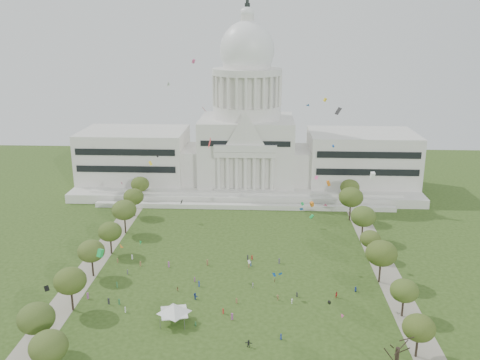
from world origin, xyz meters
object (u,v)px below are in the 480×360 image
Objects in this scene: capitol at (247,143)px; big_bare_tree at (398,345)px; person_0 at (356,289)px; event_tent at (174,308)px.

big_bare_tree is at bearing -74.98° from capitol.
person_0 is (35.97, -102.34, -21.51)m from capitol.
capitol is at bearing 82.99° from event_tent.
capitol is 123.56m from event_tent.
event_tent is (-52.91, 20.29, -4.54)m from big_bare_tree.
big_bare_tree is 8.17× the size of person_0.
capitol reaches higher than big_bare_tree.
capitol is 12.50× the size of big_bare_tree.
capitol reaches higher than event_tent.
person_0 is at bearing 20.44° from event_tent.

